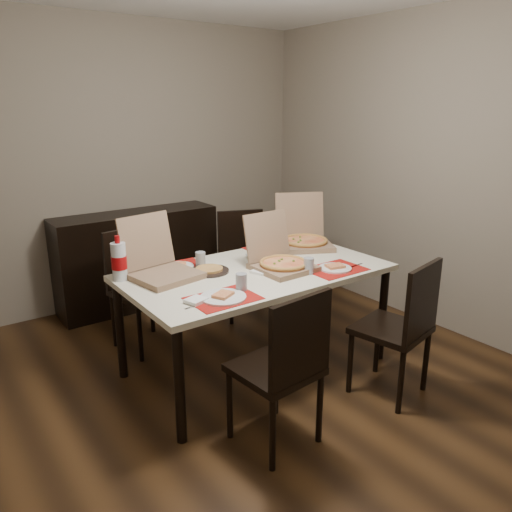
{
  "coord_description": "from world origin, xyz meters",
  "views": [
    {
      "loc": [
        -1.73,
        -2.51,
        1.85
      ],
      "look_at": [
        0.19,
        0.14,
        0.85
      ],
      "focal_mm": 35.0,
      "sensor_mm": 36.0,
      "label": 1
    }
  ],
  "objects_px": {
    "sideboard": "(138,259)",
    "dining_table": "(256,279)",
    "dip_bowl": "(254,257)",
    "soda_bottle": "(119,261)",
    "pizza_box_center": "(281,261)",
    "chair_near_left": "(284,364)",
    "chair_far_right": "(244,258)",
    "chair_near_right": "(402,324)",
    "chair_far_left": "(139,283)"
  },
  "relations": [
    {
      "from": "chair_near_left",
      "to": "chair_near_right",
      "type": "xyz_separation_m",
      "value": [
        0.93,
        -0.04,
        0.0
      ]
    },
    {
      "from": "chair_far_left",
      "to": "soda_bottle",
      "type": "distance_m",
      "value": 0.7
    },
    {
      "from": "dining_table",
      "to": "soda_bottle",
      "type": "relative_size",
      "value": 6.05
    },
    {
      "from": "sideboard",
      "to": "chair_near_right",
      "type": "xyz_separation_m",
      "value": [
        0.73,
        -2.48,
        0.06
      ]
    },
    {
      "from": "pizza_box_center",
      "to": "soda_bottle",
      "type": "distance_m",
      "value": 1.08
    },
    {
      "from": "dip_bowl",
      "to": "soda_bottle",
      "type": "bearing_deg",
      "value": 172.59
    },
    {
      "from": "chair_far_right",
      "to": "dip_bowl",
      "type": "xyz_separation_m",
      "value": [
        -0.38,
        -0.69,
        0.25
      ]
    },
    {
      "from": "chair_near_left",
      "to": "chair_far_right",
      "type": "distance_m",
      "value": 1.94
    },
    {
      "from": "chair_far_left",
      "to": "soda_bottle",
      "type": "bearing_deg",
      "value": -122.56
    },
    {
      "from": "sideboard",
      "to": "dining_table",
      "type": "relative_size",
      "value": 0.83
    },
    {
      "from": "chair_far_right",
      "to": "pizza_box_center",
      "type": "relative_size",
      "value": 2.21
    },
    {
      "from": "sideboard",
      "to": "chair_near_left",
      "type": "bearing_deg",
      "value": -94.77
    },
    {
      "from": "pizza_box_center",
      "to": "dining_table",
      "type": "bearing_deg",
      "value": 150.48
    },
    {
      "from": "chair_far_left",
      "to": "pizza_box_center",
      "type": "distance_m",
      "value": 1.19
    },
    {
      "from": "chair_far_left",
      "to": "chair_far_right",
      "type": "xyz_separation_m",
      "value": [
        1.04,
        0.06,
        0.0
      ]
    },
    {
      "from": "chair_far_right",
      "to": "dip_bowl",
      "type": "bearing_deg",
      "value": -118.82
    },
    {
      "from": "dining_table",
      "to": "sideboard",
      "type": "bearing_deg",
      "value": 96.66
    },
    {
      "from": "chair_near_left",
      "to": "pizza_box_center",
      "type": "height_order",
      "value": "pizza_box_center"
    },
    {
      "from": "chair_near_right",
      "to": "chair_far_right",
      "type": "bearing_deg",
      "value": 90.53
    },
    {
      "from": "chair_near_left",
      "to": "soda_bottle",
      "type": "xyz_separation_m",
      "value": [
        -0.44,
        1.16,
        0.36
      ]
    },
    {
      "from": "chair_far_left",
      "to": "chair_near_right",
      "type": "bearing_deg",
      "value": -58.2
    },
    {
      "from": "dining_table",
      "to": "dip_bowl",
      "type": "height_order",
      "value": "dip_bowl"
    },
    {
      "from": "sideboard",
      "to": "chair_near_left",
      "type": "height_order",
      "value": "chair_near_left"
    },
    {
      "from": "sideboard",
      "to": "dining_table",
      "type": "distance_m",
      "value": 1.66
    },
    {
      "from": "sideboard",
      "to": "chair_near_right",
      "type": "height_order",
      "value": "chair_near_right"
    },
    {
      "from": "dining_table",
      "to": "pizza_box_center",
      "type": "relative_size",
      "value": 4.27
    },
    {
      "from": "dining_table",
      "to": "pizza_box_center",
      "type": "distance_m",
      "value": 0.21
    },
    {
      "from": "dining_table",
      "to": "chair_far_left",
      "type": "relative_size",
      "value": 1.94
    },
    {
      "from": "pizza_box_center",
      "to": "soda_bottle",
      "type": "bearing_deg",
      "value": 156.21
    },
    {
      "from": "chair_near_left",
      "to": "chair_near_right",
      "type": "height_order",
      "value": "same"
    },
    {
      "from": "sideboard",
      "to": "dip_bowl",
      "type": "relative_size",
      "value": 12.67
    },
    {
      "from": "chair_near_right",
      "to": "chair_far_right",
      "type": "height_order",
      "value": "same"
    },
    {
      "from": "chair_far_right",
      "to": "dip_bowl",
      "type": "height_order",
      "value": "chair_far_right"
    },
    {
      "from": "dip_bowl",
      "to": "soda_bottle",
      "type": "xyz_separation_m",
      "value": [
        -0.98,
        0.13,
        0.11
      ]
    },
    {
      "from": "chair_far_left",
      "to": "soda_bottle",
      "type": "height_order",
      "value": "soda_bottle"
    },
    {
      "from": "dining_table",
      "to": "chair_near_right",
      "type": "bearing_deg",
      "value": -57.56
    },
    {
      "from": "dining_table",
      "to": "soda_bottle",
      "type": "xyz_separation_m",
      "value": [
        -0.84,
        0.35,
        0.19
      ]
    },
    {
      "from": "sideboard",
      "to": "dining_table",
      "type": "xyz_separation_m",
      "value": [
        0.19,
        -1.64,
        0.23
      ]
    },
    {
      "from": "sideboard",
      "to": "chair_far_right",
      "type": "height_order",
      "value": "chair_far_right"
    },
    {
      "from": "sideboard",
      "to": "soda_bottle",
      "type": "bearing_deg",
      "value": -116.73
    },
    {
      "from": "pizza_box_center",
      "to": "dip_bowl",
      "type": "bearing_deg",
      "value": 91.17
    },
    {
      "from": "sideboard",
      "to": "chair_far_left",
      "type": "height_order",
      "value": "chair_far_left"
    },
    {
      "from": "sideboard",
      "to": "chair_far_left",
      "type": "xyz_separation_m",
      "value": [
        -0.33,
        -0.78,
        0.06
      ]
    },
    {
      "from": "soda_bottle",
      "to": "chair_far_left",
      "type": "bearing_deg",
      "value": 57.44
    },
    {
      "from": "dining_table",
      "to": "chair_far_left",
      "type": "height_order",
      "value": "chair_far_left"
    },
    {
      "from": "dining_table",
      "to": "chair_far_right",
      "type": "distance_m",
      "value": 1.06
    },
    {
      "from": "sideboard",
      "to": "dip_bowl",
      "type": "distance_m",
      "value": 1.49
    },
    {
      "from": "dining_table",
      "to": "pizza_box_center",
      "type": "bearing_deg",
      "value": -29.52
    },
    {
      "from": "chair_far_left",
      "to": "chair_far_right",
      "type": "distance_m",
      "value": 1.04
    },
    {
      "from": "sideboard",
      "to": "chair_far_right",
      "type": "relative_size",
      "value": 1.61
    }
  ]
}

